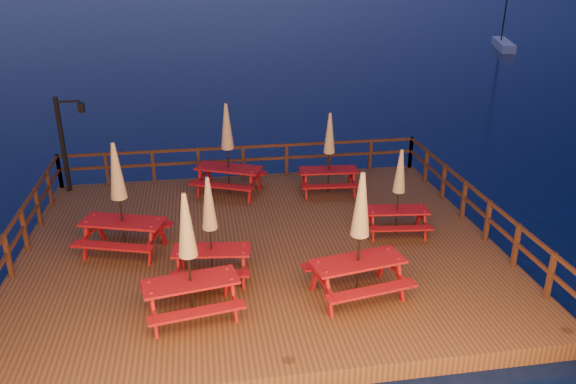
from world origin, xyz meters
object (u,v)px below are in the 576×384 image
at_px(picnic_table_2, 360,234).
at_px(picnic_table_1, 119,197).
at_px(picnic_table_0, 399,191).
at_px(lamp_post, 67,136).
at_px(sailboat, 503,45).

bearing_deg(picnic_table_2, picnic_table_1, 140.90).
bearing_deg(picnic_table_2, picnic_table_0, 45.45).
bearing_deg(lamp_post, sailboat, 43.28).
height_order(picnic_table_0, picnic_table_1, picnic_table_1).
bearing_deg(sailboat, lamp_post, -116.67).
distance_m(sailboat, picnic_table_0, 39.23).
height_order(lamp_post, sailboat, sailboat).
xyz_separation_m(lamp_post, picnic_table_0, (9.03, -4.53, -0.57)).
bearing_deg(picnic_table_0, lamp_post, 159.77).
xyz_separation_m(lamp_post, picnic_table_1, (2.02, -4.43, -0.31)).
bearing_deg(picnic_table_1, picnic_table_2, -10.80).
bearing_deg(picnic_table_0, sailboat, 63.71).
relative_size(sailboat, picnic_table_1, 3.29).
relative_size(picnic_table_0, picnic_table_2, 0.82).
bearing_deg(picnic_table_1, sailboat, 67.16).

